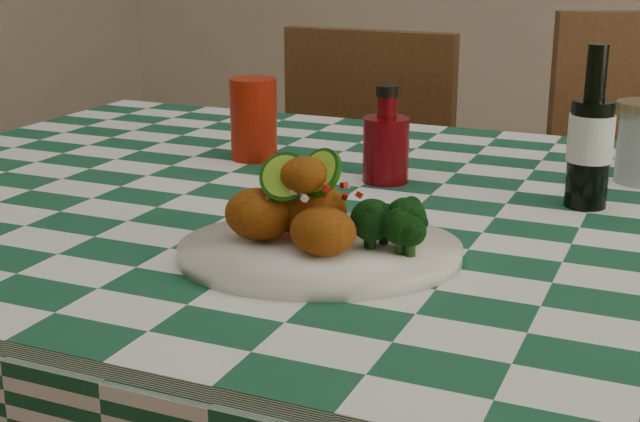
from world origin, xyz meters
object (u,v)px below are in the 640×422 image
at_px(fried_chicken_pile, 309,201).
at_px(ketchup_bottle, 386,134).
at_px(plate, 320,252).
at_px(beer_bottle, 592,127).
at_px(red_tumbler, 254,119).
at_px(wooden_chair_left, 333,244).

bearing_deg(fried_chicken_pile, ketchup_bottle, 95.20).
distance_m(plate, ketchup_bottle, 0.34).
relative_size(plate, fried_chicken_pile, 2.08).
xyz_separation_m(fried_chicken_pile, ketchup_bottle, (-0.03, 0.33, 0.00)).
xyz_separation_m(fried_chicken_pile, beer_bottle, (0.25, 0.32, 0.04)).
height_order(fried_chicken_pile, ketchup_bottle, ketchup_bottle).
height_order(plate, fried_chicken_pile, fried_chicken_pile).
bearing_deg(plate, ketchup_bottle, 97.44).
height_order(plate, red_tumbler, red_tumbler).
xyz_separation_m(plate, fried_chicken_pile, (-0.01, 0.00, 0.06)).
relative_size(fried_chicken_pile, beer_bottle, 0.71).
relative_size(ketchup_bottle, wooden_chair_left, 0.15).
height_order(ketchup_bottle, beer_bottle, beer_bottle).
bearing_deg(ketchup_bottle, red_tumbler, 168.54).
xyz_separation_m(plate, wooden_chair_left, (-0.37, 0.92, -0.34)).
distance_m(plate, red_tumbler, 0.48).
bearing_deg(ketchup_bottle, wooden_chair_left, 118.85).
bearing_deg(red_tumbler, plate, -53.91).
xyz_separation_m(red_tumbler, wooden_chair_left, (-0.09, 0.54, -0.39)).
relative_size(red_tumbler, ketchup_bottle, 0.92).
distance_m(fried_chicken_pile, red_tumbler, 0.46).
bearing_deg(red_tumbler, wooden_chair_left, 99.42).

